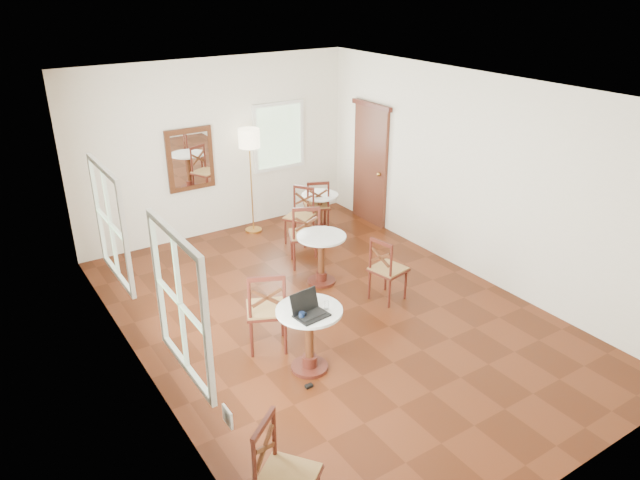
# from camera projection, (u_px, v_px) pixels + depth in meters

# --- Properties ---
(ground) EXTENTS (7.00, 7.00, 0.00)m
(ground) POSITION_uv_depth(u_px,v_px,m) (332.00, 315.00, 8.01)
(ground) COLOR #4F200D
(ground) RESTS_ON ground
(room_shell) EXTENTS (5.02, 7.02, 3.01)m
(room_shell) POSITION_uv_depth(u_px,v_px,m) (317.00, 177.00, 7.41)
(room_shell) COLOR white
(room_shell) RESTS_ON ground
(cafe_table_near) EXTENTS (0.76, 0.76, 0.80)m
(cafe_table_near) POSITION_uv_depth(u_px,v_px,m) (309.00, 333.00, 6.73)
(cafe_table_near) COLOR #4E1C13
(cafe_table_near) RESTS_ON ground
(cafe_table_mid) EXTENTS (0.72, 0.72, 0.76)m
(cafe_table_mid) POSITION_uv_depth(u_px,v_px,m) (321.00, 254.00, 8.67)
(cafe_table_mid) COLOR #4E1C13
(cafe_table_mid) RESTS_ON ground
(cafe_table_back) EXTENTS (0.65, 0.65, 0.68)m
(cafe_table_back) POSITION_uv_depth(u_px,v_px,m) (320.00, 208.00, 10.48)
(cafe_table_back) COLOR #4E1C13
(cafe_table_back) RESTS_ON ground
(chair_near_a) EXTENTS (0.66, 0.66, 1.07)m
(chair_near_a) POSITION_uv_depth(u_px,v_px,m) (267.00, 310.00, 7.11)
(chair_near_a) COLOR #4E1C13
(chair_near_a) RESTS_ON ground
(chair_near_b) EXTENTS (0.66, 0.66, 1.02)m
(chair_near_b) POSITION_uv_depth(u_px,v_px,m) (284.00, 477.00, 4.78)
(chair_near_b) COLOR #4E1C13
(chair_near_b) RESTS_ON ground
(chair_mid_a) EXTENTS (0.63, 0.63, 1.03)m
(chair_mid_a) POSITION_uv_depth(u_px,v_px,m) (305.00, 235.00, 9.18)
(chair_mid_a) COLOR #4E1C13
(chair_mid_a) RESTS_ON ground
(chair_mid_b) EXTENTS (0.52, 0.52, 0.95)m
(chair_mid_b) POSITION_uv_depth(u_px,v_px,m) (387.00, 269.00, 8.21)
(chair_mid_b) COLOR #4E1C13
(chair_mid_b) RESTS_ON ground
(chair_back_a) EXTENTS (0.58, 0.58, 0.95)m
(chair_back_a) POSITION_uv_depth(u_px,v_px,m) (317.00, 205.00, 10.48)
(chair_back_a) COLOR #4E1C13
(chair_back_a) RESTS_ON ground
(chair_back_b) EXTENTS (0.60, 0.60, 0.95)m
(chair_back_b) POSITION_uv_depth(u_px,v_px,m) (300.00, 216.00, 10.03)
(chair_back_b) COLOR #4E1C13
(chair_back_b) RESTS_ON ground
(floor_lamp) EXTENTS (0.36, 0.36, 1.85)m
(floor_lamp) POSITION_uv_depth(u_px,v_px,m) (249.00, 145.00, 9.99)
(floor_lamp) COLOR #BF8C3F
(floor_lamp) RESTS_ON ground
(laptop) EXTENTS (0.39, 0.33, 0.25)m
(laptop) POSITION_uv_depth(u_px,v_px,m) (309.00, 310.00, 6.48)
(laptop) COLOR black
(laptop) RESTS_ON cafe_table_near
(mouse) EXTENTS (0.10, 0.07, 0.04)m
(mouse) POSITION_uv_depth(u_px,v_px,m) (306.00, 306.00, 6.64)
(mouse) COLOR black
(mouse) RESTS_ON cafe_table_near
(navy_mug) EXTENTS (0.10, 0.06, 0.08)m
(navy_mug) POSITION_uv_depth(u_px,v_px,m) (302.00, 315.00, 6.41)
(navy_mug) COLOR black
(navy_mug) RESTS_ON cafe_table_near
(water_glass) EXTENTS (0.06, 0.06, 0.10)m
(water_glass) POSITION_uv_depth(u_px,v_px,m) (327.00, 305.00, 6.59)
(water_glass) COLOR white
(water_glass) RESTS_ON cafe_table_near
(power_adapter) EXTENTS (0.09, 0.05, 0.03)m
(power_adapter) POSITION_uv_depth(u_px,v_px,m) (309.00, 386.00, 6.61)
(power_adapter) COLOR black
(power_adapter) RESTS_ON ground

